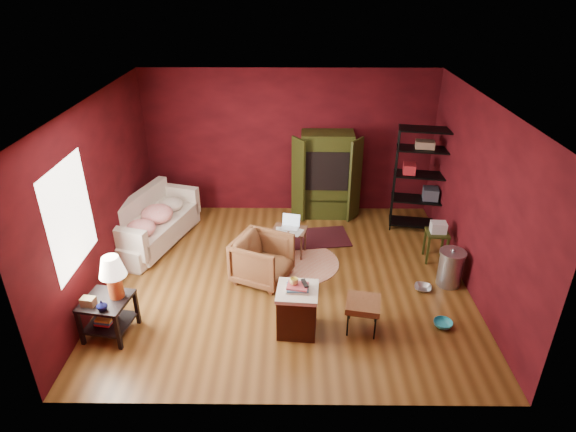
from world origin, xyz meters
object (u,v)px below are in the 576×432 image
Objects in this scene: sofa at (152,224)px; hamper at (297,309)px; laptop_desk at (290,232)px; tv_armoire at (326,174)px; wire_shelving at (421,175)px; side_table at (110,289)px; armchair at (262,257)px.

sofa is 2.59× the size of hamper.
laptop_desk is at bearing -78.99° from sofa.
tv_armoire is 0.87× the size of wire_shelving.
hamper is 3.54m from tv_armoire.
side_table is 0.60× the size of wire_shelving.
tv_armoire is at bearing -2.75° from armchair.
wire_shelving is (1.67, -0.52, 0.18)m from tv_armoire.
laptop_desk is 2.63m from wire_shelving.
tv_armoire is at bearing 78.09° from laptop_desk.
side_table is (0.10, -2.35, 0.31)m from sofa.
sofa is 1.16× the size of tv_armoire.
laptop_desk is (0.42, 0.78, 0.03)m from armchair.
armchair reaches higher than sofa.
sofa is at bearing -158.23° from tv_armoire.
laptop_desk is (2.30, 2.02, -0.26)m from side_table.
sofa is 2.84× the size of laptop_desk.
armchair is 2.56m from tv_armoire.
tv_armoire reaches higher than sofa.
sofa is 3.35m from tv_armoire.
side_table is at bearing -125.49° from laptop_desk.
side_table is (-1.89, -1.25, 0.29)m from armchair.
wire_shelving reaches higher than side_table.
armchair is at bearing -104.95° from laptop_desk.
sofa is at bearing 137.71° from hamper.
tv_armoire is (0.58, 3.45, 0.53)m from hamper.
wire_shelving is (4.77, 0.63, 0.68)m from sofa.
wire_shelving is (2.25, 2.93, 0.72)m from hamper.
hamper is (0.53, -1.20, -0.06)m from armchair.
armchair is 1.06× the size of hamper.
side_table is 2.45m from hamper.
hamper is (2.42, 0.05, -0.35)m from side_table.
tv_armoire is (3.10, 1.15, 0.49)m from sofa.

